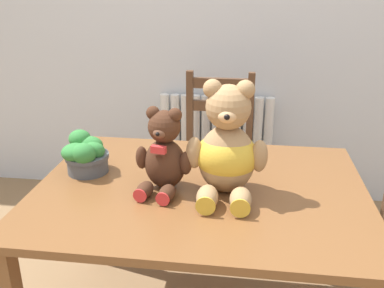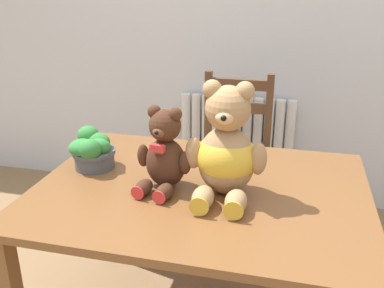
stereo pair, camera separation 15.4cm
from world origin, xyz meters
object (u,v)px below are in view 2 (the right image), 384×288
object	(u,v)px
wooden_chair_behind	(233,157)
teddy_bear_right	(226,151)
teddy_bear_left	(164,154)
potted_plant	(92,150)

from	to	relation	value
wooden_chair_behind	teddy_bear_right	xyz separation A→B (m)	(0.10, -0.88, 0.40)
teddy_bear_left	potted_plant	distance (m)	0.36
teddy_bear_right	potted_plant	size ratio (longest dim) A/B	2.29
teddy_bear_right	potted_plant	xyz separation A→B (m)	(-0.57, 0.09, -0.09)
teddy_bear_left	potted_plant	bearing A→B (deg)	-6.35
teddy_bear_left	teddy_bear_right	distance (m)	0.23
wooden_chair_behind	teddy_bear_left	bearing A→B (deg)	81.54
teddy_bear_left	potted_plant	size ratio (longest dim) A/B	1.71
teddy_bear_right	potted_plant	world-z (taller)	teddy_bear_right
wooden_chair_behind	teddy_bear_right	size ratio (longest dim) A/B	2.23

